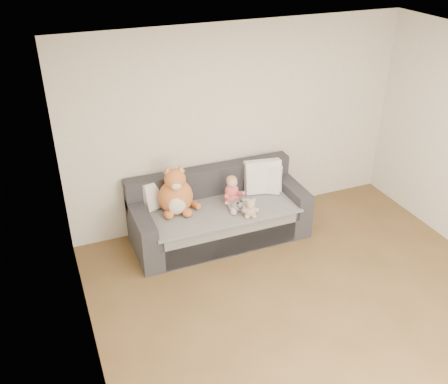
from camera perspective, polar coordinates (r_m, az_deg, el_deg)
name	(u,v)px	position (r m, az deg, el deg)	size (l,w,h in m)	color
room_shell	(326,202)	(4.79, 11.63, -1.16)	(5.00, 5.00, 5.00)	brown
sofa	(218,215)	(6.36, -0.64, -2.68)	(2.20, 0.94, 0.85)	#26262B
cushion_left	(158,193)	(6.21, -7.61, -0.16)	(0.42, 0.29, 0.36)	silver
cushion_right_back	(263,176)	(6.49, 4.44, 1.79)	(0.50, 0.28, 0.45)	silver
cushion_right_front	(266,179)	(6.51, 4.83, 1.51)	(0.42, 0.38, 0.37)	silver
toddler	(233,193)	(6.19, 0.98, -0.13)	(0.28, 0.39, 0.39)	#D64B5F
plush_cat	(176,194)	(6.04, -5.50, -0.27)	(0.51, 0.44, 0.65)	#AB6726
teddy_bear	(251,209)	(5.98, 3.05, -1.99)	(0.19, 0.16, 0.26)	tan
plush_cow	(236,206)	(6.11, 1.41, -1.63)	(0.14, 0.19, 0.16)	white
sippy_cup	(239,206)	(6.12, 1.71, -1.64)	(0.10, 0.08, 0.11)	#583BA1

